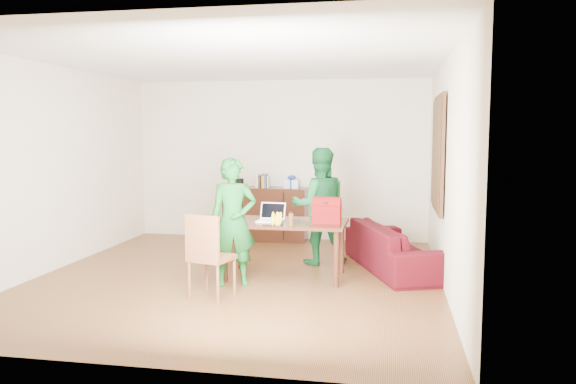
% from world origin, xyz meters
% --- Properties ---
extents(room, '(5.20, 5.70, 2.90)m').
position_xyz_m(room, '(0.01, 0.13, 1.31)').
color(room, '#412210').
rests_on(room, ground).
extents(table, '(1.53, 0.87, 0.71)m').
position_xyz_m(table, '(0.58, 0.15, 0.63)').
color(table, black).
rests_on(table, ground).
extents(chair, '(0.52, 0.50, 0.94)m').
position_xyz_m(chair, '(-0.07, -0.83, 0.27)').
color(chair, brown).
rests_on(chair, ground).
extents(person_near, '(0.64, 0.53, 1.52)m').
position_xyz_m(person_near, '(0.04, -0.30, 0.76)').
color(person_near, '#145B1E').
rests_on(person_near, ground).
extents(person_far, '(0.91, 0.79, 1.61)m').
position_xyz_m(person_far, '(0.91, 0.98, 0.81)').
color(person_far, '#145D2A').
rests_on(person_far, ground).
extents(laptop, '(0.33, 0.24, 0.23)m').
position_xyz_m(laptop, '(0.40, 0.09, 0.76)').
color(laptop, white).
rests_on(laptop, table).
extents(bananas, '(0.20, 0.16, 0.07)m').
position_xyz_m(bananas, '(0.54, -0.21, 0.75)').
color(bananas, gold).
rests_on(bananas, table).
extents(bottle, '(0.06, 0.06, 0.17)m').
position_xyz_m(bottle, '(0.71, -0.17, 0.80)').
color(bottle, '#593114').
rests_on(bottle, table).
extents(red_bag, '(0.35, 0.20, 0.25)m').
position_xyz_m(red_bag, '(1.11, 0.10, 0.84)').
color(red_bag, maroon).
rests_on(red_bag, table).
extents(sofa, '(1.47, 2.20, 0.60)m').
position_xyz_m(sofa, '(1.95, 0.82, 0.30)').
color(sofa, '#35060C').
rests_on(sofa, ground).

